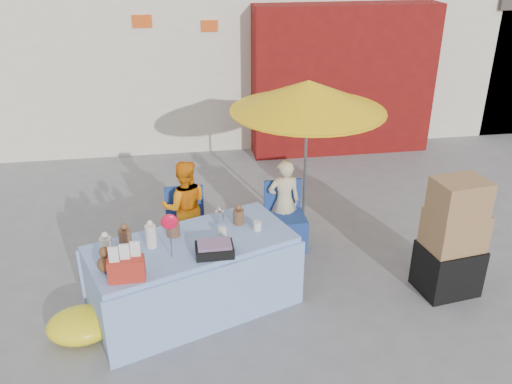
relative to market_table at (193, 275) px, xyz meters
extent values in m
plane|color=slate|center=(0.72, 0.09, -0.42)|extent=(80.00, 80.00, 0.00)
cube|color=silver|center=(0.72, 7.09, 1.83)|extent=(12.00, 5.00, 4.50)
cube|color=maroon|center=(2.92, 4.29, 0.88)|extent=(3.20, 0.60, 2.60)
cube|color=#4C331E|center=(7.22, 6.09, 0.78)|extent=(2.60, 3.00, 2.40)
cube|color=#DD4D12|center=(-0.48, 4.57, 1.93)|extent=(0.32, 0.04, 0.20)
cube|color=#DD4D12|center=(0.62, 4.57, 1.83)|extent=(0.28, 0.04, 0.18)
cube|color=#85A0D5|center=(0.01, 0.01, -0.01)|extent=(2.27, 1.58, 0.82)
cube|color=#85A0D5|center=(0.17, -0.45, -0.04)|extent=(2.01, 0.76, 0.76)
cube|color=#85A0D5|center=(-0.16, 0.46, -0.04)|extent=(2.01, 0.76, 0.76)
cylinder|color=silver|center=(-0.82, -0.12, 0.50)|extent=(0.15, 0.15, 0.20)
cylinder|color=brown|center=(-0.65, 0.06, 0.49)|extent=(0.17, 0.17, 0.17)
cylinder|color=silver|center=(-0.39, -0.02, 0.52)|extent=(0.14, 0.14, 0.24)
cylinder|color=brown|center=(-0.17, 0.17, 0.48)|extent=(0.18, 0.18, 0.15)
cylinder|color=#B2B2B7|center=(0.34, 0.38, 0.46)|extent=(0.13, 0.13, 0.13)
cylinder|color=brown|center=(0.53, 0.31, 0.48)|extent=(0.15, 0.15, 0.16)
cylinder|color=silver|center=(0.33, 0.07, 0.45)|extent=(0.11, 0.11, 0.10)
cylinder|color=silver|center=(0.71, 0.15, 0.45)|extent=(0.11, 0.11, 0.10)
sphere|color=brown|center=(-0.80, -0.40, 0.48)|extent=(0.16, 0.16, 0.16)
ellipsoid|color=red|center=(-0.19, -0.24, 0.79)|extent=(0.17, 0.11, 0.16)
cube|color=#B4271B|center=(-0.60, -0.56, 0.51)|extent=(0.36, 0.26, 0.22)
cube|color=black|center=(0.22, -0.27, 0.45)|extent=(0.44, 0.37, 0.10)
cube|color=navy|center=(-0.02, 1.07, -0.20)|extent=(0.49, 0.47, 0.45)
cube|color=navy|center=(-0.03, 1.29, 0.23)|extent=(0.48, 0.05, 0.40)
cube|color=navy|center=(1.23, 1.07, -0.20)|extent=(0.49, 0.47, 0.45)
cube|color=navy|center=(1.22, 1.29, 0.23)|extent=(0.48, 0.05, 0.40)
imported|color=orange|center=(-0.02, 1.22, 0.19)|extent=(0.60, 0.47, 1.21)
imported|color=beige|center=(1.23, 1.22, 0.15)|extent=(0.42, 0.28, 1.14)
cylinder|color=gray|center=(1.53, 1.37, 0.58)|extent=(0.04, 0.04, 2.00)
cone|color=yellow|center=(1.53, 1.37, 1.48)|extent=(1.90, 1.90, 0.38)
cylinder|color=yellow|center=(1.53, 1.37, 1.30)|extent=(1.90, 1.90, 0.02)
cube|color=black|center=(2.83, -0.12, -0.14)|extent=(0.69, 0.59, 0.56)
cube|color=olive|center=(2.83, -0.12, 0.36)|extent=(0.64, 0.53, 0.43)
cube|color=olive|center=(2.80, -0.14, 0.76)|extent=(0.59, 0.48, 0.38)
ellipsoid|color=yellow|center=(-1.14, -0.31, -0.27)|extent=(0.83, 0.75, 0.30)
camera|label=1|loc=(-0.09, -4.79, 3.26)|focal=38.00mm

